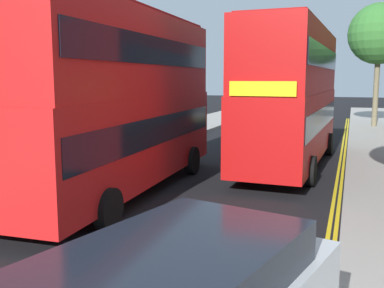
# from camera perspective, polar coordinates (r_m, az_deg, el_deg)

# --- Properties ---
(sidewalk_left) EXTENTS (4.00, 80.00, 0.14)m
(sidewalk_left) POSITION_cam_1_polar(r_m,az_deg,el_deg) (20.29, -14.05, -1.94)
(sidewalk_left) COLOR #9E9991
(sidewalk_left) RESTS_ON ground
(kerb_line_outer) EXTENTS (0.10, 56.00, 0.01)m
(kerb_line_outer) POSITION_cam_1_polar(r_m,az_deg,el_deg) (15.03, 18.23, -5.94)
(kerb_line_outer) COLOR yellow
(kerb_line_outer) RESTS_ON ground
(kerb_line_inner) EXTENTS (0.10, 56.00, 0.01)m
(kerb_line_inner) POSITION_cam_1_polar(r_m,az_deg,el_deg) (15.04, 17.62, -5.91)
(kerb_line_inner) COLOR yellow
(kerb_line_inner) RESTS_ON ground
(double_decker_bus_away) EXTENTS (3.10, 10.89, 5.64)m
(double_decker_bus_away) POSITION_cam_1_polar(r_m,az_deg,el_deg) (14.10, -8.94, 5.91)
(double_decker_bus_away) COLOR red
(double_decker_bus_away) RESTS_ON ground
(double_decker_bus_oncoming) EXTENTS (3.08, 10.89, 5.64)m
(double_decker_bus_oncoming) POSITION_cam_1_polar(r_m,az_deg,el_deg) (18.79, 12.54, 6.40)
(double_decker_bus_oncoming) COLOR #B20F0F
(double_decker_bus_oncoming) RESTS_ON ground
(street_tree_mid) EXTENTS (4.27, 4.27, 8.69)m
(street_tree_mid) POSITION_cam_1_polar(r_m,az_deg,el_deg) (35.19, 22.59, 12.70)
(street_tree_mid) COLOR #6B6047
(street_tree_mid) RESTS_ON sidewalk_right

